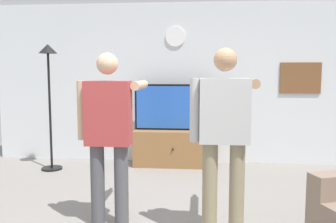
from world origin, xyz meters
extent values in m
cube|color=silver|center=(0.00, 2.95, 1.35)|extent=(6.40, 0.10, 2.70)
cube|color=olive|center=(-0.04, 2.60, 0.29)|extent=(1.31, 0.45, 0.59)
sphere|color=black|center=(-0.04, 2.36, 0.32)|extent=(0.04, 0.04, 0.04)
cube|color=black|center=(-0.04, 2.65, 0.97)|extent=(1.30, 0.06, 0.76)
cube|color=blue|center=(-0.04, 2.62, 0.97)|extent=(1.24, 0.01, 0.70)
cylinder|color=white|center=(-0.04, 2.89, 2.13)|extent=(0.33, 0.03, 0.33)
cube|color=brown|center=(2.02, 2.90, 1.44)|extent=(0.66, 0.04, 0.51)
cylinder|color=black|center=(-1.96, 2.17, 0.01)|extent=(0.32, 0.32, 0.03)
cylinder|color=black|center=(-1.96, 2.17, 0.93)|extent=(0.04, 0.04, 1.80)
cone|color=black|center=(-1.96, 2.17, 1.90)|extent=(0.28, 0.28, 0.14)
cylinder|color=#4C4C51|center=(-0.63, 0.20, 0.41)|extent=(0.14, 0.14, 0.82)
cylinder|color=#4C4C51|center=(-0.39, 0.20, 0.41)|extent=(0.14, 0.14, 0.82)
cube|color=#A53838|center=(-0.51, 0.20, 1.14)|extent=(0.44, 0.22, 0.63)
sphere|color=tan|center=(-0.51, 0.20, 1.62)|extent=(0.21, 0.21, 0.21)
cylinder|color=tan|center=(-0.77, 0.20, 1.16)|extent=(0.09, 0.09, 0.58)
cylinder|color=tan|center=(-0.24, 0.49, 1.40)|extent=(0.09, 0.58, 0.09)
cube|color=white|center=(-0.24, 0.81, 1.40)|extent=(0.04, 0.12, 0.04)
cylinder|color=gray|center=(0.48, 0.03, 0.45)|extent=(0.14, 0.14, 0.90)
cylinder|color=gray|center=(0.73, 0.03, 0.45)|extent=(0.14, 0.14, 0.90)
cube|color=#B7B7B7|center=(0.61, 0.03, 1.19)|extent=(0.45, 0.22, 0.58)
sphere|color=tan|center=(0.61, 0.03, 1.65)|extent=(0.21, 0.21, 0.21)
cylinder|color=#B7B7B7|center=(0.34, 0.03, 1.19)|extent=(0.09, 0.09, 0.58)
cylinder|color=tan|center=(0.88, 0.32, 1.43)|extent=(0.09, 0.58, 0.09)
cube|color=white|center=(0.88, 0.64, 1.43)|extent=(0.04, 0.12, 0.04)
camera|label=1|loc=(0.39, -3.23, 1.53)|focal=38.51mm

